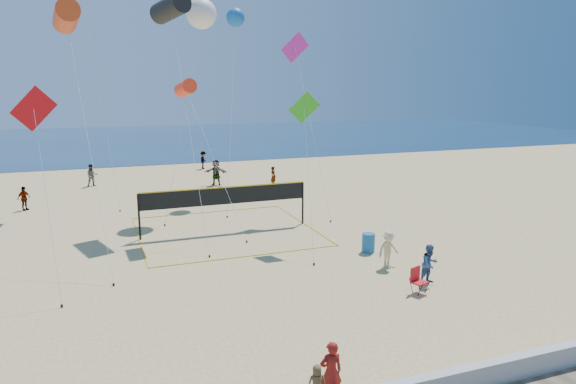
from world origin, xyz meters
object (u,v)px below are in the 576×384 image
object	(u,v)px
camp_chair	(418,279)
trash_barrel	(368,243)
volleyball_net	(225,201)
woman	(331,372)

from	to	relation	value
camp_chair	trash_barrel	distance (m)	4.77
trash_barrel	volleyball_net	bearing A→B (deg)	133.21
trash_barrel	woman	bearing A→B (deg)	-123.40
volleyball_net	woman	bearing A→B (deg)	-94.54
camp_chair	volleyball_net	size ratio (longest dim) A/B	0.12
woman	camp_chair	xyz separation A→B (m)	(5.69, 4.85, -0.23)
trash_barrel	volleyball_net	world-z (taller)	volleyball_net
camp_chair	trash_barrel	world-z (taller)	camp_chair
woman	camp_chair	size ratio (longest dim) A/B	1.45
camp_chair	trash_barrel	size ratio (longest dim) A/B	1.22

